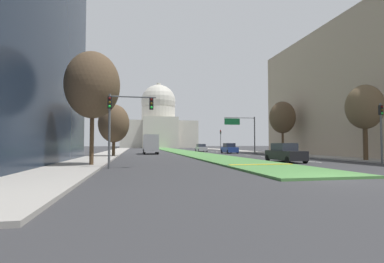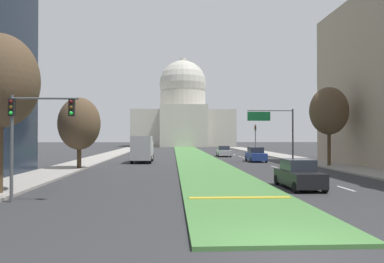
% 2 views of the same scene
% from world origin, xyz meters
% --- Properties ---
extents(ground_plane, '(260.00, 260.00, 0.00)m').
position_xyz_m(ground_plane, '(0.00, 54.61, 0.00)').
color(ground_plane, '#333335').
extents(grass_median, '(5.61, 98.30, 0.14)m').
position_xyz_m(grass_median, '(0.00, 49.15, 0.07)').
color(grass_median, '#4C8442').
rests_on(grass_median, ground_plane).
extents(median_curb_nose, '(5.05, 0.50, 0.04)m').
position_xyz_m(median_curb_nose, '(0.00, 8.11, 0.16)').
color(median_curb_nose, gold).
rests_on(median_curb_nose, grass_median).
extents(lane_dashes_right, '(0.16, 44.07, 0.01)m').
position_xyz_m(lane_dashes_right, '(7.23, 35.00, 0.00)').
color(lane_dashes_right, silver).
rests_on(lane_dashes_right, ground_plane).
extents(sidewalk_left, '(4.00, 98.30, 0.15)m').
position_xyz_m(sidewalk_left, '(-13.66, 43.69, 0.07)').
color(sidewalk_left, '#9E9991').
rests_on(sidewalk_left, ground_plane).
extents(sidewalk_right, '(4.00, 98.30, 0.15)m').
position_xyz_m(sidewalk_right, '(13.66, 43.69, 0.07)').
color(sidewalk_right, '#9E9991').
rests_on(sidewalk_right, ground_plane).
extents(capitol_building, '(31.18, 22.24, 27.81)m').
position_xyz_m(capitol_building, '(0.00, 108.56, 10.46)').
color(capitol_building, beige).
rests_on(capitol_building, ground_plane).
extents(traffic_light_near_left, '(3.34, 0.35, 5.20)m').
position_xyz_m(traffic_light_near_left, '(-10.32, 8.35, 3.80)').
color(traffic_light_near_left, '#515456').
rests_on(traffic_light_near_left, ground_plane).
extents(traffic_light_near_right, '(0.28, 0.35, 5.20)m').
position_xyz_m(traffic_light_near_right, '(11.16, 8.44, 3.31)').
color(traffic_light_near_right, '#515456').
rests_on(traffic_light_near_right, ground_plane).
extents(traffic_light_far_right, '(0.28, 0.35, 5.20)m').
position_xyz_m(traffic_light_far_right, '(11.16, 54.93, 3.31)').
color(traffic_light_far_right, '#515456').
rests_on(traffic_light_far_right, ground_plane).
extents(overhead_guide_sign, '(5.69, 0.20, 6.50)m').
position_xyz_m(overhead_guide_sign, '(9.22, 35.04, 4.65)').
color(overhead_guide_sign, '#515456').
rests_on(overhead_guide_sign, ground_plane).
extents(street_tree_left_near, '(4.08, 4.08, 8.75)m').
position_xyz_m(street_tree_left_near, '(-12.62, 10.44, 6.18)').
color(street_tree_left_near, '#4C3823').
rests_on(street_tree_left_near, ground_plane).
extents(street_tree_right_near, '(3.45, 3.45, 7.48)m').
position_xyz_m(street_tree_right_near, '(12.48, 11.60, 5.27)').
color(street_tree_right_near, '#4C3823').
rests_on(street_tree_right_near, ground_plane).
extents(street_tree_left_mid, '(3.99, 3.99, 6.88)m').
position_xyz_m(street_tree_left_mid, '(-12.21, 26.16, 4.37)').
color(street_tree_left_mid, '#4C3823').
rests_on(street_tree_left_mid, ground_plane).
extents(street_tree_right_mid, '(3.97, 3.97, 8.30)m').
position_xyz_m(street_tree_right_mid, '(12.98, 28.20, 5.80)').
color(street_tree_right_mid, '#4C3823').
rests_on(street_tree_right_mid, ground_plane).
extents(sedan_lead_stopped, '(1.91, 4.65, 1.78)m').
position_xyz_m(sedan_lead_stopped, '(4.40, 12.38, 0.83)').
color(sedan_lead_stopped, black).
rests_on(sedan_lead_stopped, ground_plane).
extents(sedan_midblock, '(2.03, 4.56, 1.81)m').
position_xyz_m(sedan_midblock, '(7.08, 36.37, 0.84)').
color(sedan_midblock, navy).
rests_on(sedan_midblock, ground_plane).
extents(sedan_distant, '(2.13, 4.65, 1.66)m').
position_xyz_m(sedan_distant, '(4.67, 48.31, 0.78)').
color(sedan_distant, '#BCBCC1').
rests_on(sedan_distant, ground_plane).
extents(box_truck_delivery, '(2.40, 6.40, 3.20)m').
position_xyz_m(box_truck_delivery, '(-6.95, 35.56, 1.68)').
color(box_truck_delivery, silver).
rests_on(box_truck_delivery, ground_plane).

